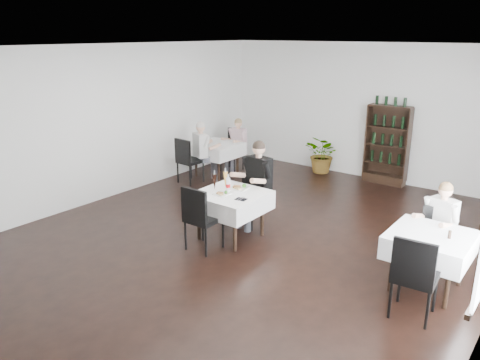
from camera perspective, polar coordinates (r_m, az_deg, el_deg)
name	(u,v)px	position (r m, az deg, el deg)	size (l,w,h in m)	color
room_shell	(246,151)	(7.03, 0.74, 3.58)	(9.00, 9.00, 9.00)	black
wine_shelf	(387,146)	(10.65, 17.47, 4.00)	(0.90, 0.28, 1.75)	black
main_table	(231,201)	(7.46, -1.14, -2.63)	(1.03, 1.03, 0.77)	black
left_table	(217,150)	(10.77, -2.86, 3.71)	(0.98, 0.98, 0.77)	black
right_table	(430,245)	(6.47, 22.13, -7.31)	(0.98, 0.98, 0.77)	black
potted_tree	(323,155)	(11.20, 10.11, 3.08)	(0.80, 0.70, 0.89)	#29521C
main_chair_far	(250,196)	(8.04, 1.19, -2.00)	(0.46, 0.46, 0.88)	black
main_chair_near	(200,215)	(7.05, -4.89, -4.25)	(0.48, 0.48, 1.03)	black
left_chair_far	(234,147)	(11.26, -0.79, 4.08)	(0.50, 0.50, 1.00)	black
left_chair_near	(187,158)	(10.27, -6.45, 2.68)	(0.49, 0.49, 1.01)	black
right_chair_far	(437,236)	(7.01, 22.87, -6.34)	(0.54, 0.54, 0.91)	black
right_chair_near	(414,273)	(5.76, 20.49, -10.55)	(0.51, 0.52, 1.04)	black
diner_main	(256,177)	(7.87, 1.91, 0.32)	(0.60, 0.62, 1.49)	#44454D
diner_left_far	(236,141)	(11.13, -0.43, 4.80)	(0.50, 0.52, 1.27)	#44454D
diner_left_near	(204,147)	(10.34, -4.44, 4.05)	(0.61, 0.64, 1.36)	#44454D
diner_right_far	(439,220)	(6.98, 23.10, -4.51)	(0.54, 0.58, 1.28)	#44454D
plate_far	(239,188)	(7.59, -0.07, -0.94)	(0.34, 0.34, 0.09)	white
plate_near	(222,194)	(7.32, -2.20, -1.70)	(0.23, 0.23, 0.07)	white
pilsner_dark	(215,182)	(7.51, -3.12, -0.23)	(0.08, 0.08, 0.33)	black
pilsner_lager	(225,180)	(7.61, -1.78, 0.05)	(0.08, 0.08, 0.33)	gold
coke_bottle	(228,185)	(7.44, -1.46, -0.57)	(0.07, 0.07, 0.28)	silver
napkin_cutlery	(241,199)	(7.11, 0.12, -2.34)	(0.18, 0.18, 0.02)	black
pepper_mill	(450,235)	(6.34, 24.19, -6.09)	(0.04, 0.04, 0.10)	black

